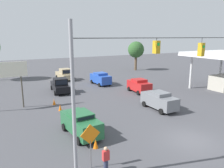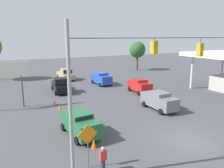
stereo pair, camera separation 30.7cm
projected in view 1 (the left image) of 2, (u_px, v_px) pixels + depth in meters
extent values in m
plane|color=#47474C|center=(190.00, 141.00, 16.90)|extent=(140.00, 140.00, 0.00)
cylinder|color=#939399|center=(74.00, 106.00, 11.38)|extent=(0.20, 0.20, 8.73)
cylinder|color=black|center=(202.00, 38.00, 15.01)|extent=(18.72, 0.04, 0.04)
cube|color=gold|center=(201.00, 50.00, 15.18)|extent=(0.32, 0.36, 0.93)
cylinder|color=black|center=(202.00, 40.00, 15.04)|extent=(0.03, 0.03, 0.34)
cylinder|color=green|center=(204.00, 47.00, 14.97)|extent=(0.20, 0.02, 0.20)
cube|color=gold|center=(156.00, 47.00, 13.26)|extent=(0.32, 0.36, 0.78)
cylinder|color=black|center=(157.00, 39.00, 13.16)|extent=(0.03, 0.03, 0.16)
cylinder|color=green|center=(159.00, 44.00, 13.06)|extent=(0.20, 0.02, 0.20)
cube|color=slate|center=(159.00, 101.00, 24.05)|extent=(1.82, 4.54, 1.28)
cube|color=slate|center=(159.00, 94.00, 23.87)|extent=(1.66, 2.00, 0.36)
cube|color=black|center=(154.00, 92.00, 24.74)|extent=(1.43, 0.03, 0.25)
cylinder|color=black|center=(157.00, 102.00, 25.87)|extent=(0.22, 0.64, 0.64)
cylinder|color=black|center=(144.00, 104.00, 25.05)|extent=(0.22, 0.64, 0.64)
cylinder|color=black|center=(174.00, 109.00, 23.33)|extent=(0.22, 0.64, 0.64)
cylinder|color=black|center=(161.00, 112.00, 22.51)|extent=(0.22, 0.64, 0.64)
cube|color=red|center=(139.00, 86.00, 31.36)|extent=(2.12, 4.14, 1.26)
cube|color=red|center=(139.00, 80.00, 31.18)|extent=(1.82, 1.88, 0.36)
cube|color=black|center=(136.00, 79.00, 31.98)|extent=(1.48, 0.12, 0.25)
cylinder|color=black|center=(140.00, 88.00, 33.03)|extent=(0.26, 0.65, 0.64)
cylinder|color=black|center=(129.00, 89.00, 32.28)|extent=(0.26, 0.65, 0.64)
cylinder|color=black|center=(150.00, 91.00, 30.70)|extent=(0.26, 0.65, 0.64)
cylinder|color=black|center=(138.00, 93.00, 29.95)|extent=(0.26, 0.65, 0.64)
cube|color=black|center=(60.00, 87.00, 31.69)|extent=(2.49, 5.56, 0.90)
cube|color=black|center=(60.00, 81.00, 30.92)|extent=(1.98, 2.11, 0.90)
cube|color=black|center=(62.00, 83.00, 30.03)|extent=(1.56, 0.18, 0.63)
cylinder|color=black|center=(55.00, 93.00, 29.84)|extent=(0.28, 0.66, 0.64)
cylinder|color=black|center=(69.00, 92.00, 30.58)|extent=(0.28, 0.66, 0.64)
cylinder|color=black|center=(52.00, 88.00, 33.00)|extent=(0.28, 0.66, 0.64)
cylinder|color=black|center=(65.00, 87.00, 33.73)|extent=(0.28, 0.66, 0.64)
cube|color=#236038|center=(81.00, 124.00, 17.74)|extent=(2.12, 4.69, 1.26)
cube|color=#236038|center=(80.00, 114.00, 17.57)|extent=(1.78, 2.13, 0.36)
cube|color=black|center=(86.00, 118.00, 16.74)|extent=(1.41, 0.13, 0.25)
cylinder|color=black|center=(79.00, 141.00, 16.19)|extent=(0.27, 0.66, 0.64)
cylinder|color=black|center=(99.00, 135.00, 17.13)|extent=(0.27, 0.66, 0.64)
cylinder|color=black|center=(64.00, 127.00, 18.62)|extent=(0.27, 0.66, 0.64)
cylinder|color=black|center=(83.00, 123.00, 19.56)|extent=(0.27, 0.66, 0.64)
cube|color=tan|center=(64.00, 75.00, 40.83)|extent=(1.98, 5.61, 0.90)
cube|color=tan|center=(65.00, 71.00, 40.07)|extent=(1.78, 2.03, 0.90)
cube|color=black|center=(67.00, 72.00, 39.20)|extent=(1.53, 0.04, 0.63)
cylinder|color=black|center=(62.00, 80.00, 38.92)|extent=(0.23, 0.64, 0.64)
cylinder|color=black|center=(73.00, 79.00, 39.84)|extent=(0.23, 0.64, 0.64)
cylinder|color=black|center=(57.00, 77.00, 42.02)|extent=(0.23, 0.64, 0.64)
cylinder|color=black|center=(66.00, 76.00, 42.93)|extent=(0.23, 0.64, 0.64)
cube|color=#234CB2|center=(101.00, 79.00, 36.48)|extent=(1.99, 4.53, 1.33)
cube|color=#234CB2|center=(100.00, 74.00, 36.30)|extent=(1.77, 2.02, 0.36)
cube|color=black|center=(98.00, 73.00, 37.15)|extent=(1.50, 0.06, 0.25)
cylinder|color=black|center=(102.00, 81.00, 38.32)|extent=(0.24, 0.65, 0.64)
cylinder|color=black|center=(92.00, 82.00, 37.40)|extent=(0.24, 0.65, 0.64)
cylinder|color=black|center=(110.00, 84.00, 35.84)|extent=(0.24, 0.65, 0.64)
cylinder|color=black|center=(99.00, 85.00, 34.93)|extent=(0.24, 0.65, 0.64)
cone|color=orange|center=(96.00, 144.00, 15.70)|extent=(0.36, 0.36, 0.69)
cone|color=orange|center=(84.00, 132.00, 17.63)|extent=(0.36, 0.36, 0.69)
cone|color=orange|center=(75.00, 122.00, 19.75)|extent=(0.36, 0.36, 0.69)
cone|color=orange|center=(65.00, 114.00, 21.80)|extent=(0.36, 0.36, 0.69)
cone|color=orange|center=(60.00, 108.00, 23.68)|extent=(0.36, 0.36, 0.69)
cone|color=orange|center=(54.00, 102.00, 25.73)|extent=(0.36, 0.36, 0.69)
cylinder|color=silver|center=(221.00, 68.00, 36.82)|extent=(0.36, 0.36, 5.28)
cylinder|color=silver|center=(191.00, 71.00, 33.54)|extent=(0.36, 0.36, 5.28)
cube|color=#B2AD9E|center=(223.00, 83.00, 32.79)|extent=(3.51, 2.71, 2.20)
cylinder|color=#4C473D|center=(22.00, 92.00, 24.52)|extent=(0.16, 0.16, 3.58)
cube|color=silver|center=(4.00, 70.00, 23.19)|extent=(4.74, 0.12, 1.65)
cylinder|color=slate|center=(91.00, 154.00, 13.24)|extent=(0.06, 0.06, 1.80)
cube|color=orange|center=(90.00, 134.00, 12.96)|extent=(1.27, 0.04, 1.27)
cylinder|color=#2D334C|center=(106.00, 166.00, 12.95)|extent=(0.28, 0.28, 0.77)
cube|color=red|center=(106.00, 155.00, 12.81)|extent=(0.40, 0.24, 0.61)
sphere|color=tan|center=(106.00, 149.00, 12.72)|extent=(0.24, 0.24, 0.24)
cylinder|color=brown|center=(136.00, 62.00, 51.88)|extent=(0.57, 0.57, 3.83)
sphere|color=#2D5628|center=(136.00, 50.00, 51.24)|extent=(3.81, 3.81, 3.81)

